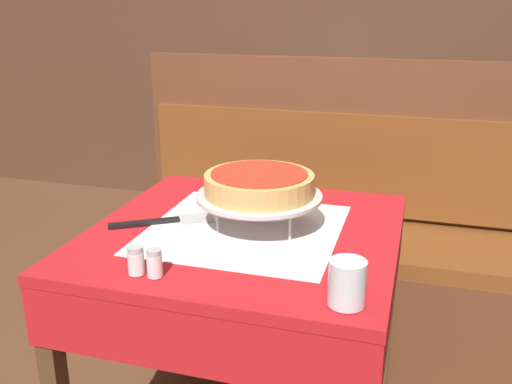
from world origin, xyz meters
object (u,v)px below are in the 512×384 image
object	(u,v)px
dining_table_front	(245,265)
pepper_shaker	(155,263)
pizza_server	(166,221)
booth_bench	(338,263)
deep_dish_pizza	(259,184)
dining_table_rear	(339,133)
pizza_pan_stand	(259,198)
water_glass_near	(347,283)
condiment_caddy	(345,110)
salt_shaker	(136,260)

from	to	relation	value
dining_table_front	pepper_shaker	distance (m)	0.38
pizza_server	pepper_shaker	world-z (taller)	pepper_shaker
booth_bench	deep_dish_pizza	xyz separation A→B (m)	(-0.12, -0.75, 0.56)
dining_table_front	dining_table_rear	xyz separation A→B (m)	(-0.00, 1.77, 0.00)
pizza_pan_stand	pepper_shaker	distance (m)	0.38
booth_bench	water_glass_near	distance (m)	1.21
pizza_pan_stand	pizza_server	world-z (taller)	pizza_pan_stand
pizza_pan_stand	deep_dish_pizza	size ratio (longest dim) A/B	1.16
dining_table_front	pepper_shaker	bearing A→B (deg)	-108.10
dining_table_rear	pizza_server	bearing A→B (deg)	-97.24
water_glass_near	condiment_caddy	size ratio (longest dim) A/B	0.62
pizza_pan_stand	pizza_server	distance (m)	0.28
dining_table_front	pizza_pan_stand	xyz separation A→B (m)	(0.04, 0.01, 0.20)
dining_table_rear	booth_bench	size ratio (longest dim) A/B	0.44
booth_bench	pizza_server	world-z (taller)	booth_bench
dining_table_rear	pepper_shaker	size ratio (longest dim) A/B	11.67
deep_dish_pizza	pizza_server	xyz separation A→B (m)	(-0.27, -0.03, -0.13)
dining_table_rear	condiment_caddy	world-z (taller)	condiment_caddy
booth_bench	pizza_pan_stand	world-z (taller)	booth_bench
pizza_pan_stand	deep_dish_pizza	world-z (taller)	deep_dish_pizza
dining_table_rear	deep_dish_pizza	distance (m)	1.78
dining_table_rear	deep_dish_pizza	world-z (taller)	deep_dish_pizza
dining_table_rear	water_glass_near	distance (m)	2.14
deep_dish_pizza	booth_bench	bearing A→B (deg)	80.57
dining_table_front	condiment_caddy	xyz separation A→B (m)	(0.04, 1.67, 0.15)
deep_dish_pizza	water_glass_near	world-z (taller)	deep_dish_pizza
pepper_shaker	deep_dish_pizza	bearing A→B (deg)	66.76
dining_table_rear	condiment_caddy	bearing A→B (deg)	-69.14
water_glass_near	condiment_caddy	world-z (taller)	condiment_caddy
dining_table_rear	booth_bench	world-z (taller)	booth_bench
pizza_server	water_glass_near	bearing A→B (deg)	-29.43
water_glass_near	pepper_shaker	xyz separation A→B (m)	(-0.44, 0.00, -0.02)
booth_bench	pepper_shaker	size ratio (longest dim) A/B	26.55
dining_table_front	pepper_shaker	size ratio (longest dim) A/B	12.56
pizza_server	condiment_caddy	world-z (taller)	condiment_caddy
dining_table_front	dining_table_rear	bearing A→B (deg)	90.05
dining_table_front	water_glass_near	bearing A→B (deg)	-45.69
dining_table_rear	pepper_shaker	bearing A→B (deg)	-92.92
deep_dish_pizza	condiment_caddy	world-z (taller)	deep_dish_pizza
booth_bench	pizza_pan_stand	bearing A→B (deg)	-99.43
deep_dish_pizza	pizza_pan_stand	bearing A→B (deg)	0.00
deep_dish_pizza	dining_table_front	bearing A→B (deg)	-164.57
pizza_pan_stand	salt_shaker	distance (m)	0.40
pizza_pan_stand	pizza_server	bearing A→B (deg)	-173.10
salt_shaker	condiment_caddy	world-z (taller)	condiment_caddy
pizza_pan_stand	pepper_shaker	xyz separation A→B (m)	(-0.15, -0.34, -0.06)
deep_dish_pizza	pepper_shaker	bearing A→B (deg)	-113.24
dining_table_front	pizza_pan_stand	bearing A→B (deg)	15.43
pepper_shaker	condiment_caddy	distance (m)	2.01
pizza_pan_stand	water_glass_near	bearing A→B (deg)	-50.16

